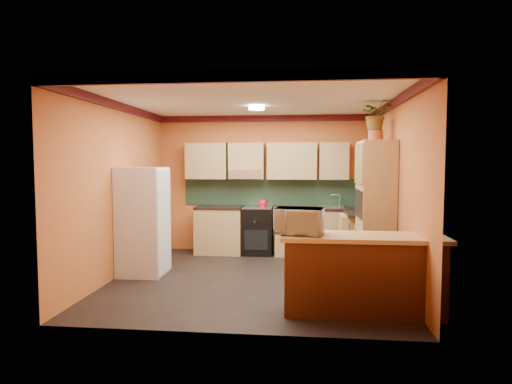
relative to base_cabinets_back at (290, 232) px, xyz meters
The scene contains 15 objects.
room_shell 2.30m from the base_cabinets_back, 108.30° to the right, with size 4.24×4.24×2.72m.
base_cabinets_back is the anchor object (origin of this frame).
countertop_back 0.46m from the base_cabinets_back, 90.00° to the right, with size 3.65×0.62×0.04m, color black.
stove 0.63m from the base_cabinets_back, behind, with size 0.58×0.58×0.91m, color black.
kettle 0.77m from the base_cabinets_back, behind, with size 0.17×0.17×0.18m, color #B40C1F, non-canonical shape.
sink 0.92m from the base_cabinets_back, ahead, with size 0.48×0.40×0.03m, color silver.
base_cabinets_right 1.49m from the base_cabinets_back, 31.31° to the right, with size 0.60×0.80×0.88m, color tan.
countertop_right 1.56m from the base_cabinets_back, 31.31° to the right, with size 0.62×0.80×0.04m, color black.
fridge 2.88m from the base_cabinets_back, 142.99° to the right, with size 0.68×0.66×1.70m, color silver.
pantry 2.13m from the base_cabinets_back, 49.45° to the right, with size 0.48×0.90×2.10m, color tan.
fern_pot 2.65m from the base_cabinets_back, 48.52° to the right, with size 0.22×0.22×0.16m, color #A24B27.
fern 2.87m from the base_cabinets_back, 48.52° to the right, with size 0.44×0.38×0.48m, color tan.
breakfast_bar 3.26m from the base_cabinets_back, 73.61° to the right, with size 1.80×0.55×0.88m, color #4F2412.
bar_top 3.30m from the base_cabinets_back, 73.61° to the right, with size 1.90×0.65×0.05m, color tan.
microwave 3.20m from the base_cabinets_back, 86.62° to the right, with size 0.56×0.38×0.31m, color silver.
Camera 1 is at (0.72, -6.38, 1.78)m, focal length 30.00 mm.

